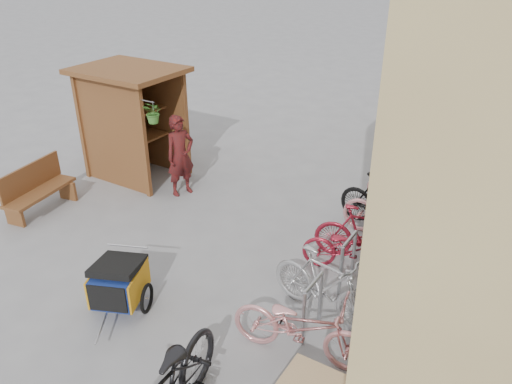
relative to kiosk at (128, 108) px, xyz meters
The scene contains 15 objects.
ground 4.39m from the kiosk, 37.02° to the right, with size 80.00×80.00×0.00m, color gray.
kiosk is the anchor object (origin of this frame).
bike_rack 5.67m from the kiosk, ahead, with size 0.05×5.35×0.86m.
bench 2.48m from the kiosk, 100.28° to the right, with size 0.70×1.56×0.95m.
shopping_carts 7.59m from the kiosk, 33.47° to the left, with size 0.55×2.20×0.99m.
child_trailer 4.71m from the kiosk, 48.66° to the right, with size 0.93×1.41×0.82m.
person_kiosk 1.64m from the kiosk, ahead, with size 0.61×0.40×1.68m, color maroon.
bike_0 6.44m from the kiosk, 27.31° to the right, with size 0.64×1.82×0.96m, color pink.
bike_1 6.03m from the kiosk, 20.39° to the right, with size 0.49×1.73×1.04m, color #A6A7AB.
bike_2 5.69m from the kiosk, ahead, with size 0.56×1.60×0.84m, color maroon.
bike_3 5.68m from the kiosk, ahead, with size 0.47×1.65×0.99m, color maroon.
bike_4 5.88m from the kiosk, ahead, with size 0.66×1.89×0.99m, color pink.
bike_5 5.61m from the kiosk, ahead, with size 0.49×1.75×1.05m, color black.
bike_6 5.87m from the kiosk, 14.69° to the left, with size 0.55×1.57×0.82m, color pink.
bike_7 6.22m from the kiosk, 19.56° to the left, with size 0.44×1.56×0.94m, color pink.
Camera 1 is at (4.38, -4.77, 4.80)m, focal length 35.00 mm.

